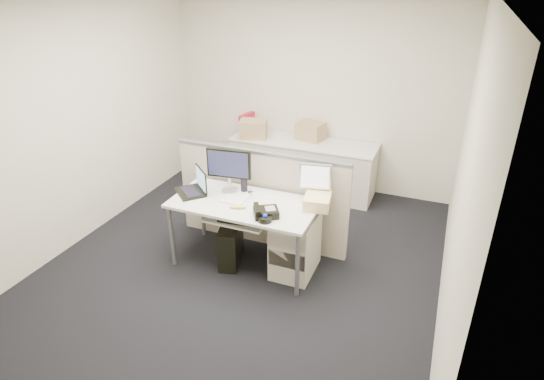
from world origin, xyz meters
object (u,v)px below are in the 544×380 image
at_px(laptop, 190,182).
at_px(desk_phone, 266,213).
at_px(monitor_main, 229,171).
at_px(desk, 244,208).

bearing_deg(laptop, desk_phone, 32.94).
bearing_deg(desk_phone, monitor_main, 116.50).
distance_m(desk, monitor_main, 0.43).
xyz_separation_m(desk, monitor_main, (-0.25, 0.18, 0.30)).
bearing_deg(desk, laptop, -178.15).
distance_m(monitor_main, desk_phone, 0.70).
bearing_deg(desk_phone, desk, 119.35).
bearing_deg(laptop, desk, 44.46).
distance_m(laptop, desk_phone, 0.96).
relative_size(desk, desk_phone, 6.43).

